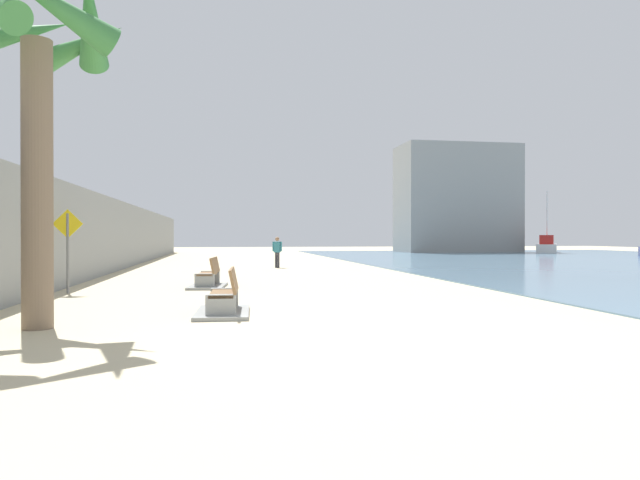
# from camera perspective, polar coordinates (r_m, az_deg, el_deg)

# --- Properties ---
(ground_plane) EXTENTS (120.00, 120.00, 0.00)m
(ground_plane) POSITION_cam_1_polar(r_m,az_deg,el_deg) (28.05, -5.30, -3.02)
(ground_plane) COLOR #C6B793
(seawall) EXTENTS (0.80, 64.00, 3.41)m
(seawall) POSITION_cam_1_polar(r_m,az_deg,el_deg) (28.42, -20.56, 0.45)
(seawall) COLOR gray
(seawall) RESTS_ON ground
(palm_tree) EXTENTS (3.21, 3.31, 6.49)m
(palm_tree) POSITION_cam_1_polar(r_m,az_deg,el_deg) (11.80, -26.71, 15.46)
(palm_tree) COLOR #7A6651
(palm_tree) RESTS_ON ground
(bench_near) EXTENTS (1.21, 2.16, 0.98)m
(bench_near) POSITION_cam_1_polar(r_m,az_deg,el_deg) (12.30, -9.60, -6.29)
(bench_near) COLOR gray
(bench_near) RESTS_ON ground
(bench_far) EXTENTS (1.32, 2.21, 0.98)m
(bench_far) POSITION_cam_1_polar(r_m,az_deg,el_deg) (18.80, -11.13, -3.98)
(bench_far) COLOR gray
(bench_far) RESTS_ON ground
(person_walking) EXTENTS (0.49, 0.30, 1.63)m
(person_walking) POSITION_cam_1_polar(r_m,az_deg,el_deg) (29.99, -4.32, -1.00)
(person_walking) COLOR #333338
(person_walking) RESTS_ON ground
(boat_far_left) EXTENTS (4.79, 6.04, 6.17)m
(boat_far_left) POSITION_cam_1_polar(r_m,az_deg,el_deg) (61.18, 21.81, -0.55)
(boat_far_left) COLOR white
(boat_far_left) RESTS_ON water_bay
(pedestrian_sign) EXTENTS (0.85, 0.08, 2.45)m
(pedestrian_sign) POSITION_cam_1_polar(r_m,az_deg,el_deg) (18.01, -23.99, -0.09)
(pedestrian_sign) COLOR slate
(pedestrian_sign) RESTS_ON ground
(harbor_building) EXTENTS (12.00, 6.00, 11.07)m
(harbor_building) POSITION_cam_1_polar(r_m,az_deg,el_deg) (61.02, 13.56, 4.01)
(harbor_building) COLOR gray
(harbor_building) RESTS_ON ground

